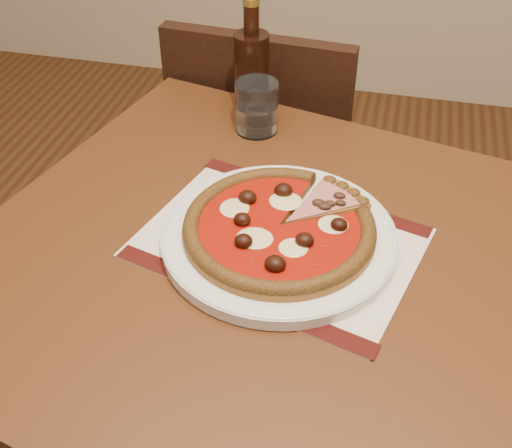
{
  "coord_description": "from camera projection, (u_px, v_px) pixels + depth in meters",
  "views": [
    {
      "loc": [
        0.04,
        0.38,
        1.37
      ],
      "look_at": [
        -0.13,
        1.07,
        0.78
      ],
      "focal_mm": 45.0,
      "sensor_mm": 36.0,
      "label": 1
    }
  ],
  "objects": [
    {
      "name": "table",
      "position": [
        253.0,
        297.0,
        1.0
      ],
      "size": [
        0.96,
        0.96,
        0.75
      ],
      "rotation": [
        0.0,
        0.0,
        -0.23
      ],
      "color": "#5B2A15",
      "rests_on": "ground"
    },
    {
      "name": "water_glass",
      "position": [
        257.0,
        107.0,
        1.15
      ],
      "size": [
        0.1,
        0.1,
        0.09
      ],
      "primitive_type": "cylinder",
      "rotation": [
        0.0,
        0.0,
        -0.26
      ],
      "color": "white",
      "rests_on": "table"
    },
    {
      "name": "pizza",
      "position": [
        279.0,
        227.0,
        0.92
      ],
      "size": [
        0.28,
        0.28,
        0.04
      ],
      "color": "#9A6425",
      "rests_on": "plate"
    },
    {
      "name": "placemat",
      "position": [
        279.0,
        242.0,
        0.94
      ],
      "size": [
        0.45,
        0.37,
        0.0
      ],
      "primitive_type": "cube",
      "rotation": [
        0.0,
        0.0,
        -0.26
      ],
      "color": "white",
      "rests_on": "table"
    },
    {
      "name": "plate",
      "position": [
        279.0,
        237.0,
        0.93
      ],
      "size": [
        0.34,
        0.34,
        0.02
      ],
      "primitive_type": "cylinder",
      "color": "white",
      "rests_on": "placemat"
    },
    {
      "name": "ham_slice",
      "position": [
        331.0,
        204.0,
        0.97
      ],
      "size": [
        0.12,
        0.13,
        0.02
      ],
      "rotation": [
        0.0,
        0.0,
        0.92
      ],
      "color": "#9A6425",
      "rests_on": "plate"
    },
    {
      "name": "chair_far",
      "position": [
        269.0,
        163.0,
        1.56
      ],
      "size": [
        0.43,
        0.43,
        0.85
      ],
      "rotation": [
        0.0,
        0.0,
        3.07
      ],
      "color": "black",
      "rests_on": "ground"
    },
    {
      "name": "bottle",
      "position": [
        252.0,
        69.0,
        1.19
      ],
      "size": [
        0.06,
        0.06,
        0.22
      ],
      "color": "black",
      "rests_on": "table"
    }
  ]
}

